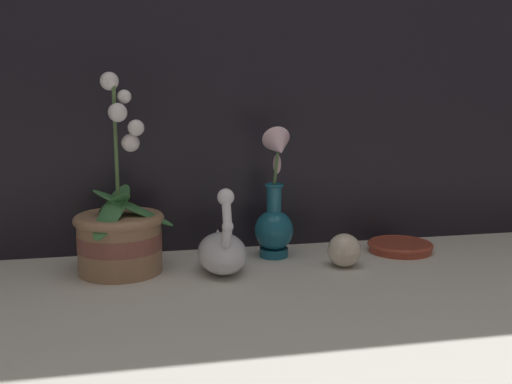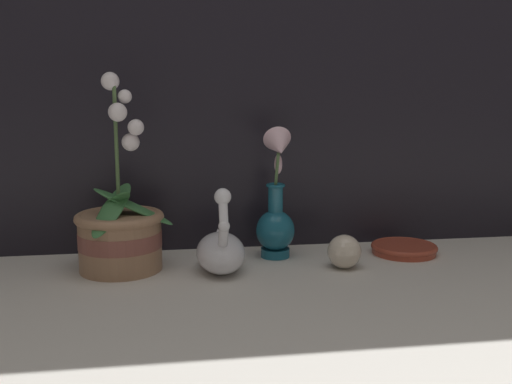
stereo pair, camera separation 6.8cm
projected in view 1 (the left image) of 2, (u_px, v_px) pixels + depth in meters
name	position (u px, v px, depth m)	size (l,w,h in m)	color
ground_plane	(288.00, 283.00, 1.19)	(2.80, 2.80, 0.00)	beige
orchid_potted_plant	(120.00, 234.00, 1.25)	(0.21, 0.22, 0.42)	#9E7556
swan_figurine	(222.00, 250.00, 1.25)	(0.10, 0.18, 0.19)	white
blue_vase	(275.00, 213.00, 1.35)	(0.09, 0.12, 0.30)	#195B75
glass_sphere	(344.00, 250.00, 1.29)	(0.07, 0.07, 0.07)	beige
amber_dish	(400.00, 246.00, 1.42)	(0.15, 0.15, 0.02)	#A8422D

